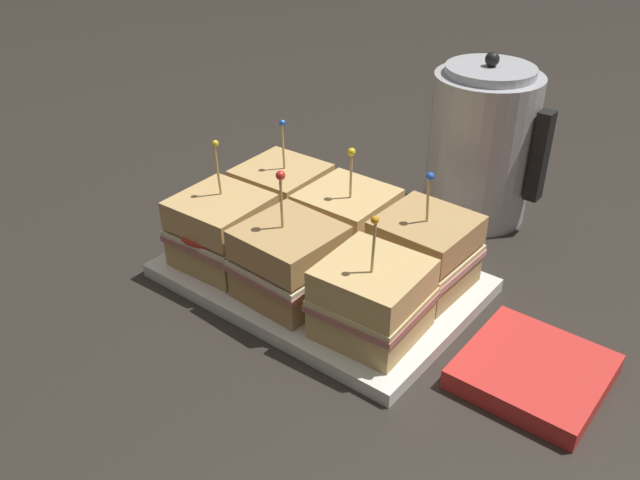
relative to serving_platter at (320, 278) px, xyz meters
name	(u,v)px	position (x,y,z in m)	size (l,w,h in m)	color
ground_plane	(320,283)	(0.00, 0.00, -0.01)	(6.00, 6.00, 0.00)	#2D2823
serving_platter	(320,278)	(0.00, 0.00, 0.00)	(0.39, 0.26, 0.02)	white
sandwich_front_left	(222,230)	(-0.12, -0.06, 0.06)	(0.12, 0.12, 0.17)	tan
sandwich_front_center	(288,261)	(0.00, -0.06, 0.06)	(0.12, 0.12, 0.17)	tan
sandwich_front_right	(372,299)	(0.12, -0.06, 0.05)	(0.12, 0.12, 0.16)	tan
sandwich_back_left	(282,198)	(-0.12, 0.06, 0.06)	(0.12, 0.12, 0.16)	tan
sandwich_back_center	(348,225)	(0.00, 0.06, 0.06)	(0.11, 0.11, 0.16)	tan
sandwich_back_right	(424,252)	(0.12, 0.06, 0.06)	(0.12, 0.12, 0.16)	tan
kettle_steel	(481,145)	(0.07, 0.30, 0.10)	(0.18, 0.15, 0.25)	#B7BABF
napkin_stack	(534,370)	(0.29, 0.00, 0.00)	(0.15, 0.15, 0.02)	red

